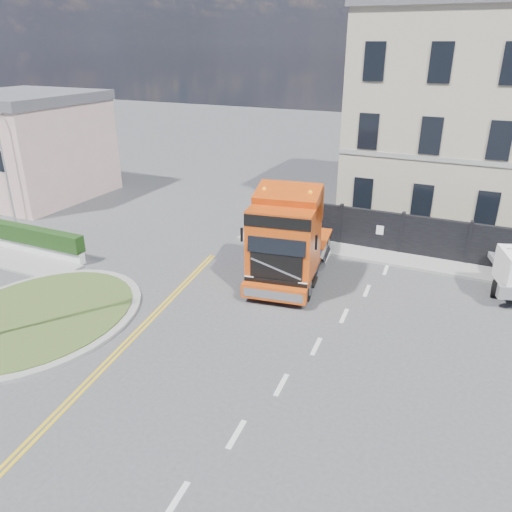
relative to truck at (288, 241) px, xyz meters
The scene contains 10 objects.
ground 4.26m from the truck, 92.77° to the right, with size 120.00×120.00×0.00m, color #424244.
traffic_island 10.07m from the truck, 136.41° to the right, with size 6.80×6.80×0.17m.
hedge_wall 13.44m from the truck, 169.94° to the right, with size 8.00×0.55×1.35m.
pavement_side 13.74m from the truck, 165.38° to the right, with size 8.50×1.80×0.10m, color gray.
seaside_bldg_pink 20.87m from the truck, 165.66° to the left, with size 8.00×8.00×6.00m, color beige.
hoarding_fence 8.24m from the truck, 39.03° to the left, with size 18.80×0.25×2.00m.
georgian_building 14.48m from the truck, 65.33° to the left, with size 12.30×10.30×12.80m.
pavement_far 7.42m from the truck, 36.23° to the left, with size 20.00×1.60×0.12m, color gray.
truck is the anchor object (origin of this frame).
lamppost_slim 17.08m from the truck, behind, with size 0.25×0.50×6.07m.
Camera 1 is at (7.13, -14.18, 9.44)m, focal length 35.00 mm.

